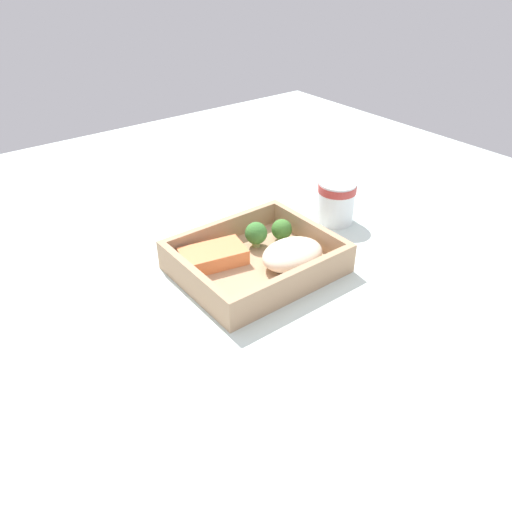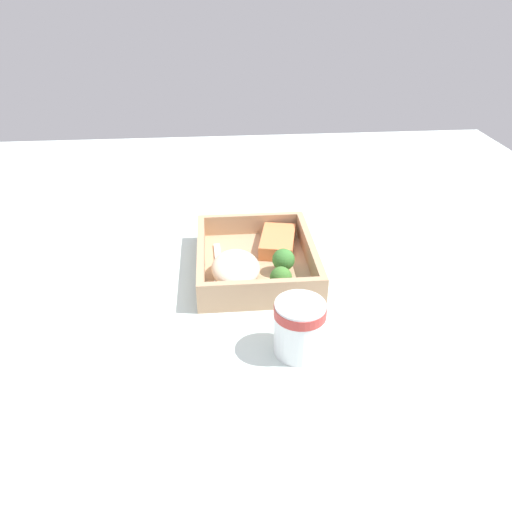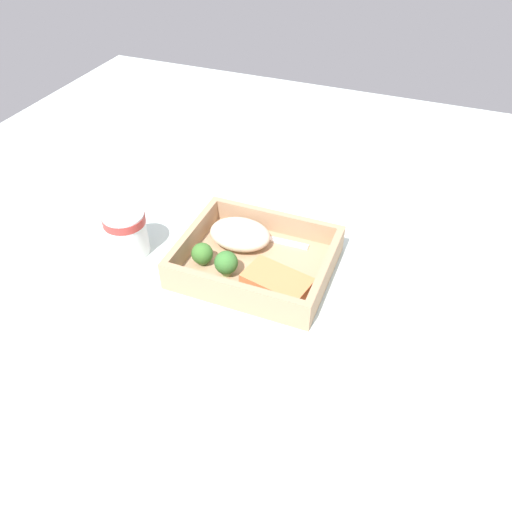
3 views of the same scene
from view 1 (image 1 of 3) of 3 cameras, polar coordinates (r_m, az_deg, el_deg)
The scene contains 9 objects.
ground_plane at distance 82.81cm, azimuth 0.00°, elevation -2.15°, with size 160.00×160.00×2.00cm, color silver.
takeout_tray at distance 81.91cm, azimuth 0.00°, elevation -1.23°, with size 24.79×20.42×1.20cm, color tan.
tray_rim at distance 80.50cm, azimuth 0.00°, elevation 0.27°, with size 24.79×20.42×3.92cm.
salmon_fillet at distance 81.44cm, azimuth -4.92°, elevation -0.01°, with size 10.44×5.99×2.54cm, color #EA834C.
mashed_potatoes at distance 80.45cm, azimuth 4.19°, elevation 0.19°, with size 10.76×8.10×4.00cm, color beige.
broccoli_floret_1 at distance 87.12cm, azimuth 2.96°, elevation 3.03°, with size 3.62×3.62×3.91cm.
broccoli_floret_2 at distance 84.98cm, azimuth 0.01°, elevation 2.57°, with size 3.85×3.85×4.47cm.
fork at distance 78.37cm, azimuth 4.07°, elevation -2.36°, with size 15.84×2.31×0.44cm.
paper_cup at distance 95.57cm, azimuth 9.16°, elevation 6.36°, with size 7.16×7.16×8.09cm.
Camera 1 is at (-41.35, -53.74, 46.55)cm, focal length 35.00 mm.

